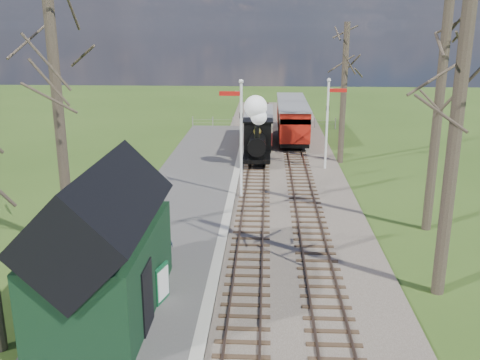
% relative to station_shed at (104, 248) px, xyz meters
% --- Properties ---
extents(distant_hills, '(114.40, 48.00, 22.02)m').
position_rel_station_shed_xyz_m(distant_hills, '(5.70, 60.38, -18.47)').
color(distant_hills, '#385B23').
rests_on(distant_hills, ground).
extents(ballast_bed, '(8.00, 60.00, 0.10)m').
position_rel_station_shed_xyz_m(ballast_bed, '(5.60, 18.00, -2.22)').
color(ballast_bed, brown).
rests_on(ballast_bed, ground).
extents(track_near, '(1.60, 60.00, 0.15)m').
position_rel_station_shed_xyz_m(track_near, '(4.30, 18.00, -2.17)').
color(track_near, brown).
rests_on(track_near, ground).
extents(track_far, '(1.60, 60.00, 0.15)m').
position_rel_station_shed_xyz_m(track_far, '(6.90, 18.00, -2.17)').
color(track_far, brown).
rests_on(track_far, ground).
extents(platform, '(5.00, 44.00, 0.20)m').
position_rel_station_shed_xyz_m(platform, '(0.80, 10.00, -2.17)').
color(platform, '#474442').
rests_on(platform, ground).
extents(coping_strip, '(0.40, 44.00, 0.21)m').
position_rel_station_shed_xyz_m(coping_strip, '(3.10, 10.00, -2.16)').
color(coping_strip, '#B2AD9E').
rests_on(coping_strip, ground).
extents(station_shed, '(3.25, 6.30, 4.78)m').
position_rel_station_shed_xyz_m(station_shed, '(0.00, 0.00, 0.00)').
color(station_shed, black).
rests_on(station_shed, platform).
extents(semaphore_near, '(1.22, 0.24, 6.22)m').
position_rel_station_shed_xyz_m(semaphore_near, '(3.53, 12.00, 1.35)').
color(semaphore_near, silver).
rests_on(semaphore_near, ground).
extents(semaphore_far, '(1.22, 0.24, 5.72)m').
position_rel_station_shed_xyz_m(semaphore_far, '(8.67, 18.00, 1.08)').
color(semaphore_far, silver).
rests_on(semaphore_far, ground).
extents(bare_trees, '(15.51, 22.39, 12.00)m').
position_rel_station_shed_xyz_m(bare_trees, '(5.63, 6.10, 2.94)').
color(bare_trees, '#382D23').
rests_on(bare_trees, ground).
extents(fence_line, '(12.60, 0.08, 1.00)m').
position_rel_station_shed_xyz_m(fence_line, '(4.60, 32.00, -1.72)').
color(fence_line, slate).
rests_on(fence_line, ground).
extents(locomotive, '(1.80, 4.21, 4.51)m').
position_rel_station_shed_xyz_m(locomotive, '(4.29, 19.15, -0.19)').
color(locomotive, black).
rests_on(locomotive, ground).
extents(coach, '(2.10, 7.22, 2.21)m').
position_rel_station_shed_xyz_m(coach, '(4.30, 25.22, -0.74)').
color(coach, black).
rests_on(coach, ground).
extents(red_carriage_a, '(2.30, 5.69, 2.42)m').
position_rel_station_shed_xyz_m(red_carriage_a, '(6.90, 25.11, -0.62)').
color(red_carriage_a, black).
rests_on(red_carriage_a, ground).
extents(red_carriage_b, '(2.30, 5.69, 2.42)m').
position_rel_station_shed_xyz_m(red_carriage_b, '(6.90, 30.61, -0.62)').
color(red_carriage_b, black).
rests_on(red_carriage_b, ground).
extents(sign_board, '(0.31, 0.84, 1.23)m').
position_rel_station_shed_xyz_m(sign_board, '(1.61, 0.61, -1.45)').
color(sign_board, '#104B2A').
rests_on(sign_board, platform).
extents(bench, '(0.56, 1.33, 0.74)m').
position_rel_station_shed_xyz_m(bench, '(1.10, -0.05, -1.72)').
color(bench, '#4E351C').
rests_on(bench, platform).
extents(person, '(0.41, 0.59, 1.52)m').
position_rel_station_shed_xyz_m(person, '(1.36, 3.07, -1.31)').
color(person, '#1B2332').
rests_on(person, platform).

